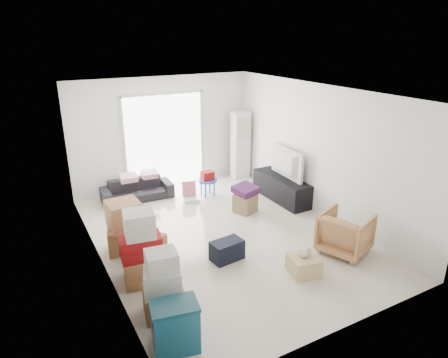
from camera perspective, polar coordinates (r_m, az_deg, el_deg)
room_shell at (r=7.17m, az=-0.10°, el=1.56°), size 4.98×6.48×3.18m
sliding_door at (r=9.81m, az=-8.49°, el=5.86°), size 2.10×0.04×2.33m
ac_tower at (r=10.44m, az=2.35°, el=4.84°), size 0.45×0.30×1.75m
tv_console at (r=9.26m, az=8.18°, el=-1.32°), size 0.49×1.63×0.54m
television at (r=9.14m, az=8.29°, el=0.71°), size 0.73×1.20×0.15m
sofa at (r=9.39m, az=-12.34°, el=-1.01°), size 1.63×0.54×0.63m
pillow_left at (r=9.21m, az=-13.57°, el=0.94°), size 0.38×0.30×0.12m
pillow_right at (r=9.35m, az=-10.63°, el=1.48°), size 0.38×0.32×0.12m
armchair at (r=7.30m, az=16.96°, el=-7.12°), size 0.97×1.00×0.81m
storage_bins at (r=5.15m, az=-6.98°, el=-20.19°), size 0.63×0.49×0.65m
box_stack_a at (r=5.60m, az=-8.68°, el=-15.04°), size 0.61×0.54×0.98m
box_stack_b at (r=6.31m, az=-11.70°, el=-10.10°), size 0.68×0.68×1.17m
box_stack_c at (r=7.22m, az=-13.95°, el=-6.67°), size 0.72×0.64×0.93m
loose_box at (r=7.09m, az=-10.56°, el=-9.37°), size 0.62×0.62×0.37m
duffel_bag at (r=6.87m, az=0.43°, el=-10.15°), size 0.57×0.38×0.35m
ottoman at (r=8.58m, az=3.05°, el=-3.44°), size 0.53×0.53×0.40m
blanket at (r=8.48m, az=3.08°, el=-1.76°), size 0.53×0.53×0.14m
kids_table at (r=9.35m, az=-2.38°, el=0.06°), size 0.46×0.46×0.60m
toy_walker at (r=9.18m, az=-4.80°, el=-2.38°), size 0.41×0.38×0.45m
wood_crate at (r=6.65m, az=11.28°, el=-11.95°), size 0.53×0.53×0.30m
plush_bunny at (r=6.57m, az=11.55°, el=-10.34°), size 0.25×0.14×0.12m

